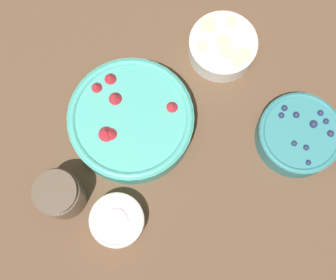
% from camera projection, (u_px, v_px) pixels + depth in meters
% --- Properties ---
extents(ground_plane, '(4.00, 4.00, 0.00)m').
position_uv_depth(ground_plane, '(135.00, 121.00, 0.92)').
color(ground_plane, brown).
extents(bowl_strawberries, '(0.24, 0.24, 0.08)m').
position_uv_depth(bowl_strawberries, '(131.00, 120.00, 0.88)').
color(bowl_strawberries, '#47AD9E').
rests_on(bowl_strawberries, ground_plane).
extents(bowl_blueberries, '(0.16, 0.16, 0.06)m').
position_uv_depth(bowl_blueberries, '(299.00, 135.00, 0.88)').
color(bowl_blueberries, teal).
rests_on(bowl_blueberries, ground_plane).
extents(bowl_bananas, '(0.14, 0.14, 0.05)m').
position_uv_depth(bowl_bananas, '(223.00, 46.00, 0.93)').
color(bowl_bananas, white).
rests_on(bowl_bananas, ground_plane).
extents(bowl_cream, '(0.10, 0.10, 0.05)m').
position_uv_depth(bowl_cream, '(117.00, 221.00, 0.85)').
color(bowl_cream, silver).
rests_on(bowl_cream, ground_plane).
extents(jar_chocolate, '(0.08, 0.08, 0.09)m').
position_uv_depth(jar_chocolate, '(61.00, 195.00, 0.84)').
color(jar_chocolate, brown).
rests_on(jar_chocolate, ground_plane).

